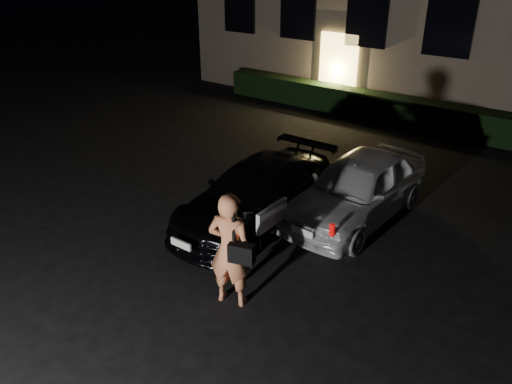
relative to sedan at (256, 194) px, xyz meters
The scene contains 5 objects.
ground 2.90m from the sedan, 75.35° to the right, with size 80.00×80.00×0.00m, color black.
hedge 7.79m from the sedan, 84.71° to the left, with size 15.00×0.70×0.85m, color black.
sedan is the anchor object (origin of this frame).
hatch 2.07m from the sedan, 42.62° to the left, with size 1.74×4.01×1.35m.
man 2.63m from the sedan, 60.84° to the right, with size 0.87×0.64×1.89m.
Camera 1 is at (4.72, -4.32, 5.01)m, focal length 35.00 mm.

